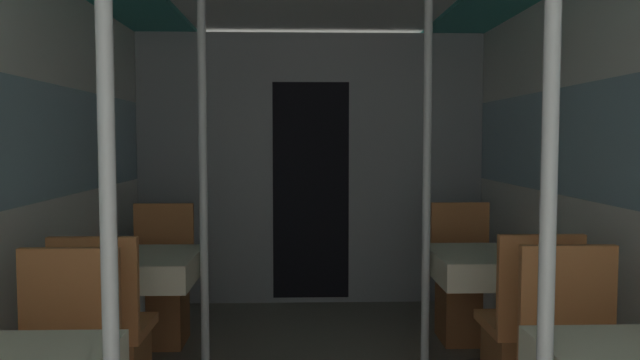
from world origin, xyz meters
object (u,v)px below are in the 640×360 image
object	(u,v)px
chair_right_near_1	(526,356)
chair_right_far_1	(465,297)
dining_table_right_1	(492,270)
support_pole_left_0	(108,225)
support_pole_left_1	(203,183)
support_pole_right_0	(548,223)
support_pole_right_1	(427,182)
chair_left_far_1	(160,300)
dining_table_left_1	(136,272)
chair_left_near_1	(106,360)

from	to	relation	value
chair_right_near_1	chair_right_far_1	distance (m)	1.17
dining_table_right_1	support_pole_left_0	bearing A→B (deg)	-133.47
support_pole_left_0	support_pole_left_1	size ratio (longest dim) A/B	1.00
support_pole_right_0	support_pole_left_0	bearing A→B (deg)	180.00
chair_right_near_1	support_pole_right_1	xyz separation A→B (m)	(-0.40, 0.58, 0.84)
chair_left_far_1	support_pole_right_0	bearing A→B (deg)	125.57
dining_table_right_1	support_pole_right_1	world-z (taller)	support_pole_right_1
support_pole_left_1	dining_table_right_1	size ratio (longest dim) A/B	3.17
support_pole_left_1	chair_left_far_1	bearing A→B (deg)	124.11
support_pole_left_0	support_pole_right_1	bearing A→B (deg)	53.96
chair_left_far_1	support_pole_right_1	world-z (taller)	support_pole_right_1
dining_table_left_1	support_pole_right_1	distance (m)	1.78
chair_left_near_1	chair_right_near_1	distance (m)	2.10
chair_left_near_1	chair_right_near_1	xyz separation A→B (m)	(2.10, 0.00, 0.00)
chair_left_far_1	dining_table_right_1	xyz separation A→B (m)	(2.10, -0.58, 0.32)
support_pole_right_1	support_pole_left_1	bearing A→B (deg)	180.00
chair_left_near_1	support_pole_left_0	bearing A→B (deg)	-71.89
dining_table_right_1	chair_right_near_1	size ratio (longest dim) A/B	0.76
dining_table_right_1	support_pole_right_1	xyz separation A→B (m)	(-0.40, 0.00, 0.52)
dining_table_right_1	chair_left_near_1	bearing A→B (deg)	-164.43
dining_table_right_1	support_pole_right_1	distance (m)	0.66
chair_right_near_1	chair_right_far_1	bearing A→B (deg)	90.00
chair_left_far_1	chair_right_near_1	world-z (taller)	same
dining_table_right_1	chair_right_near_1	distance (m)	0.66
chair_right_far_1	chair_left_far_1	bearing A→B (deg)	0.00
support_pole_right_1	support_pole_right_0	bearing A→B (deg)	-90.00
support_pole_left_1	chair_right_near_1	distance (m)	1.99
support_pole_left_0	support_pole_right_1	distance (m)	2.22
chair_left_far_1	support_pole_right_0	xyz separation A→B (m)	(1.70, -2.38, 0.84)
chair_left_near_1	support_pole_left_1	distance (m)	1.10
chair_right_far_1	chair_left_near_1	bearing A→B (deg)	29.13
dining_table_right_1	chair_right_far_1	bearing A→B (deg)	90.00
support_pole_left_1	dining_table_right_1	world-z (taller)	support_pole_left_1
chair_left_near_1	dining_table_right_1	xyz separation A→B (m)	(2.10, 0.58, 0.32)
support_pole_left_1	support_pole_right_0	size ratio (longest dim) A/B	1.00
support_pole_left_1	support_pole_right_1	size ratio (longest dim) A/B	1.00
chair_left_near_1	chair_right_far_1	world-z (taller)	same
support_pole_left_0	dining_table_right_1	world-z (taller)	support_pole_left_0
support_pole_left_0	chair_left_near_1	world-z (taller)	support_pole_left_0
dining_table_left_1	chair_right_near_1	distance (m)	2.20
support_pole_left_0	chair_left_near_1	size ratio (longest dim) A/B	2.42
chair_left_far_1	support_pole_left_0	bearing A→B (deg)	99.45
chair_right_near_1	support_pole_right_1	distance (m)	1.10
support_pole_left_0	dining_table_right_1	xyz separation A→B (m)	(1.70, 1.80, -0.52)
support_pole_left_0	chair_left_far_1	world-z (taller)	support_pole_left_0
dining_table_right_1	support_pole_right_0	bearing A→B (deg)	-102.44
support_pole_right_0	chair_right_near_1	bearing A→B (deg)	71.89
chair_left_near_1	chair_left_far_1	world-z (taller)	same
chair_right_far_1	support_pole_right_1	xyz separation A→B (m)	(-0.40, -0.58, 0.84)
support_pole_right_0	chair_right_near_1	world-z (taller)	support_pole_right_0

